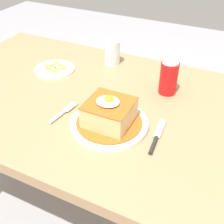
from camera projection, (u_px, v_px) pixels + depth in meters
ground_plane at (108, 219)px, 1.46m from camera, size 6.00×6.00×0.00m
dining_table at (107, 123)px, 1.09m from camera, size 1.47×0.80×0.72m
main_plate at (109, 123)px, 0.92m from camera, size 0.25×0.25×0.02m
sandwich_meal at (109, 113)px, 0.90m from camera, size 0.21×0.21×0.10m
fork at (61, 114)px, 0.97m from camera, size 0.03×0.14×0.01m
knife at (155, 140)px, 0.86m from camera, size 0.03×0.17×0.01m
soda_can at (169, 78)px, 1.05m from camera, size 0.07×0.07×0.12m
drinking_glass at (112, 54)px, 1.26m from camera, size 0.07×0.07×0.10m
side_plate_fries at (55, 69)px, 1.23m from camera, size 0.17×0.17×0.02m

